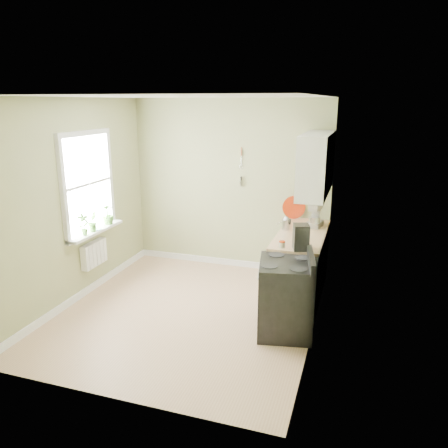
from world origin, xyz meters
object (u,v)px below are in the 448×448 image
(stove, at_px, (286,297))
(coffee_maker, at_px, (301,238))
(stand_mixer, at_px, (315,216))
(kettle, at_px, (286,223))

(stove, distance_m, coffee_maker, 0.73)
(stove, xyz_separation_m, stand_mixer, (0.14, 1.47, 0.62))
(stove, bearing_deg, stand_mixer, 84.58)
(kettle, bearing_deg, stand_mixer, 38.98)
(stove, bearing_deg, coffee_maker, 76.75)
(kettle, xyz_separation_m, coffee_maker, (0.32, -0.79, 0.05))
(coffee_maker, bearing_deg, stand_mixer, 87.46)
(stove, relative_size, kettle, 5.25)
(stand_mixer, height_order, coffee_maker, stand_mixer)
(stove, relative_size, stand_mixer, 2.66)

